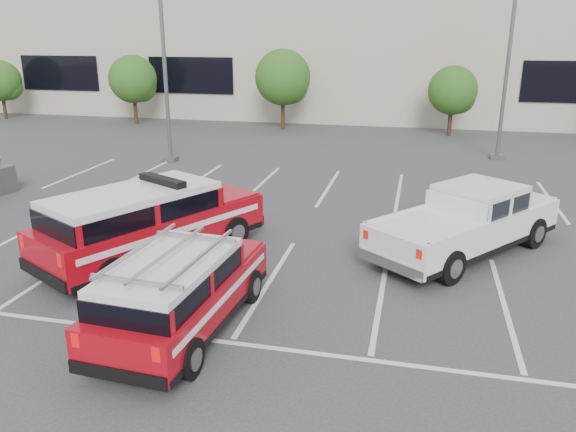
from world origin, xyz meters
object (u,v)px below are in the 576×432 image
(tree_mid_right, at_px, (454,92))
(light_pole_mid, at_px, (510,46))
(light_pole_left, at_px, (163,46))
(tree_left, at_px, (135,81))
(tree_far_left, at_px, (2,82))
(convention_building, at_px, (382,47))
(white_pickup, at_px, (466,228))
(tree_mid_left, at_px, (284,79))
(ladder_suv, at_px, (181,297))
(fire_chief_suv, at_px, (150,228))

(tree_mid_right, xyz_separation_m, light_pole_mid, (1.91, -6.05, 2.68))
(light_pole_left, bearing_deg, tree_left, 124.52)
(tree_left, bearing_deg, tree_far_left, -180.00)
(convention_building, distance_m, light_pole_left, 21.49)
(tree_left, bearing_deg, white_pickup, -44.00)
(tree_mid_right, distance_m, light_pole_left, 16.72)
(tree_mid_left, xyz_separation_m, ladder_suv, (3.81, -24.66, -2.29))
(tree_mid_left, xyz_separation_m, fire_chief_suv, (1.46, -21.29, -2.16))
(white_pickup, bearing_deg, tree_mid_left, 155.03)
(tree_far_left, height_order, ladder_suv, tree_far_left)
(tree_mid_right, relative_size, fire_chief_suv, 0.62)
(tree_left, height_order, ladder_suv, tree_left)
(tree_mid_right, xyz_separation_m, light_pole_left, (-13.09, -10.05, 2.68))
(tree_mid_right, bearing_deg, light_pole_mid, -72.48)
(ladder_suv, bearing_deg, tree_mid_left, 102.56)
(light_pole_left, distance_m, white_pickup, 16.16)
(tree_far_left, bearing_deg, light_pole_left, -30.71)
(tree_mid_left, distance_m, ladder_suv, 25.06)
(light_pole_left, bearing_deg, fire_chief_suv, -67.94)
(convention_building, distance_m, tree_far_left, 27.03)
(tree_far_left, height_order, light_pole_mid, light_pole_mid)
(white_pickup, bearing_deg, light_pole_mid, 118.09)
(tree_left, xyz_separation_m, light_pole_mid, (21.91, -6.05, 2.41))
(fire_chief_suv, bearing_deg, light_pole_left, 140.08)
(convention_building, bearing_deg, fire_chief_suv, -96.65)
(convention_building, distance_m, tree_mid_right, 11.20)
(ladder_suv, bearing_deg, convention_building, 91.65)
(fire_chief_suv, bearing_deg, convention_building, 111.37)
(light_pole_left, bearing_deg, tree_far_left, 149.29)
(tree_mid_right, xyz_separation_m, ladder_suv, (-6.19, -24.66, -1.75))
(light_pole_left, relative_size, ladder_suv, 2.10)
(tree_mid_left, bearing_deg, tree_far_left, -180.00)
(convention_building, height_order, tree_mid_right, convention_building)
(tree_left, xyz_separation_m, ladder_suv, (13.81, -24.66, -2.02))
(tree_mid_right, bearing_deg, tree_left, 180.00)
(tree_mid_left, bearing_deg, ladder_suv, -81.22)
(tree_mid_left, bearing_deg, white_pickup, -63.07)
(white_pickup, height_order, ladder_suv, ladder_suv)
(tree_left, height_order, tree_mid_right, tree_left)
(light_pole_left, bearing_deg, convention_building, 67.61)
(convention_building, bearing_deg, ladder_suv, -92.13)
(light_pole_left, relative_size, fire_chief_suv, 1.59)
(fire_chief_suv, bearing_deg, tree_mid_left, 121.95)
(light_pole_left, height_order, ladder_suv, light_pole_left)
(fire_chief_suv, xyz_separation_m, white_pickup, (8.16, 2.33, -0.14))
(light_pole_mid, height_order, ladder_suv, light_pole_mid)
(fire_chief_suv, bearing_deg, ladder_suv, -27.18)
(light_pole_mid, bearing_deg, tree_mid_left, 153.08)
(tree_far_left, height_order, tree_left, tree_left)
(white_pickup, bearing_deg, tree_left, 174.10)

